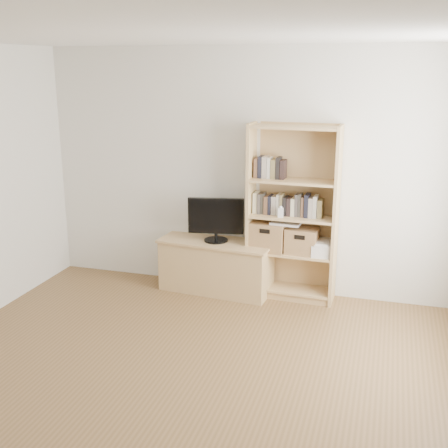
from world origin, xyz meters
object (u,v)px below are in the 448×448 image
at_px(baby_monitor, 281,213).
at_px(basket_left, 269,236).
at_px(bookshelf, 292,214).
at_px(tv_stand, 216,267).
at_px(basket_right, 302,241).
at_px(laptop, 286,223).
at_px(television, 216,220).

relative_size(baby_monitor, basket_left, 0.27).
height_order(bookshelf, basket_left, bookshelf).
xyz_separation_m(tv_stand, basket_right, (0.92, 0.05, 0.37)).
relative_size(tv_stand, basket_left, 3.26).
bearing_deg(basket_left, laptop, -3.27).
relative_size(basket_right, laptop, 1.06).
height_order(television, basket_left, television).
bearing_deg(baby_monitor, laptop, 60.04).
bearing_deg(bookshelf, tv_stand, -174.01).
relative_size(tv_stand, television, 2.00).
bearing_deg(baby_monitor, tv_stand, 178.34).
distance_m(bookshelf, baby_monitor, 0.15).
bearing_deg(television, basket_right, -7.59).
xyz_separation_m(basket_left, laptop, (0.19, -0.02, 0.16)).
bearing_deg(bookshelf, basket_left, -178.81).
height_order(television, laptop, television).
bearing_deg(basket_left, television, -169.51).
bearing_deg(basket_right, bookshelf, 178.96).
bearing_deg(baby_monitor, basket_left, 145.61).
bearing_deg(bookshelf, basket_right, -2.60).
distance_m(baby_monitor, basket_left, 0.34).
bearing_deg(bookshelf, baby_monitor, -135.00).
bearing_deg(tv_stand, baby_monitor, 2.11).
bearing_deg(basket_right, tv_stand, -173.50).
bearing_deg(basket_right, television, -173.50).
bearing_deg(tv_stand, basket_left, 11.61).
height_order(baby_monitor, basket_left, baby_monitor).
height_order(tv_stand, television, television).
height_order(tv_stand, baby_monitor, baby_monitor).
distance_m(television, laptop, 0.75).
distance_m(bookshelf, television, 0.82).
bearing_deg(basket_right, basket_left, -178.44).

